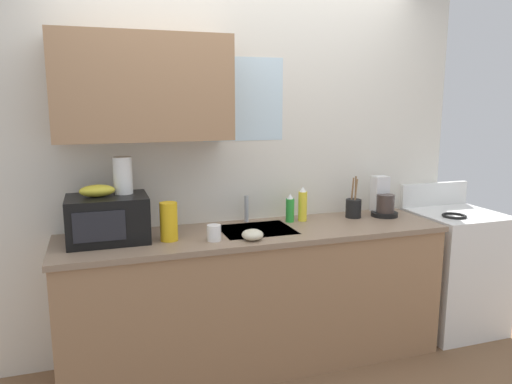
# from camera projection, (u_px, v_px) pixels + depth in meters

# --- Properties ---
(kitchen_wall_assembly) EXTENTS (3.24, 0.42, 2.50)m
(kitchen_wall_assembly) POSITION_uv_depth(u_px,v_px,m) (223.00, 154.00, 3.26)
(kitchen_wall_assembly) COLOR silver
(kitchen_wall_assembly) RESTS_ON ground
(counter_unit) EXTENTS (2.47, 0.63, 0.90)m
(counter_unit) POSITION_uv_depth(u_px,v_px,m) (256.00, 296.00, 3.18)
(counter_unit) COLOR #9E7551
(counter_unit) RESTS_ON ground
(sink_faucet) EXTENTS (0.03, 0.03, 0.18)m
(sink_faucet) POSITION_uv_depth(u_px,v_px,m) (246.00, 209.00, 3.31)
(sink_faucet) COLOR #B2B5BA
(sink_faucet) RESTS_ON counter_unit
(stove_range) EXTENTS (0.60, 0.60, 1.08)m
(stove_range) POSITION_uv_depth(u_px,v_px,m) (453.00, 269.00, 3.68)
(stove_range) COLOR white
(stove_range) RESTS_ON ground
(microwave) EXTENTS (0.46, 0.35, 0.27)m
(microwave) POSITION_uv_depth(u_px,v_px,m) (108.00, 219.00, 2.84)
(microwave) COLOR black
(microwave) RESTS_ON counter_unit
(banana_bunch) EXTENTS (0.20, 0.11, 0.07)m
(banana_bunch) POSITION_uv_depth(u_px,v_px,m) (97.00, 191.00, 2.80)
(banana_bunch) COLOR gold
(banana_bunch) RESTS_ON microwave
(paper_towel_roll) EXTENTS (0.11, 0.11, 0.22)m
(paper_towel_roll) POSITION_uv_depth(u_px,v_px,m) (123.00, 175.00, 2.87)
(paper_towel_roll) COLOR white
(paper_towel_roll) RESTS_ON microwave
(coffee_maker) EXTENTS (0.19, 0.21, 0.28)m
(coffee_maker) POSITION_uv_depth(u_px,v_px,m) (383.00, 201.00, 3.49)
(coffee_maker) COLOR black
(coffee_maker) RESTS_ON counter_unit
(dish_soap_bottle_green) EXTENTS (0.06, 0.06, 0.20)m
(dish_soap_bottle_green) POSITION_uv_depth(u_px,v_px,m) (290.00, 209.00, 3.31)
(dish_soap_bottle_green) COLOR green
(dish_soap_bottle_green) RESTS_ON counter_unit
(dish_soap_bottle_yellow) EXTENTS (0.06, 0.06, 0.24)m
(dish_soap_bottle_yellow) POSITION_uv_depth(u_px,v_px,m) (303.00, 205.00, 3.33)
(dish_soap_bottle_yellow) COLOR yellow
(dish_soap_bottle_yellow) RESTS_ON counter_unit
(cereal_canister) EXTENTS (0.10, 0.10, 0.23)m
(cereal_canister) POSITION_uv_depth(u_px,v_px,m) (169.00, 222.00, 2.86)
(cereal_canister) COLOR gold
(cereal_canister) RESTS_ON counter_unit
(mug_white) EXTENTS (0.08, 0.08, 0.09)m
(mug_white) POSITION_uv_depth(u_px,v_px,m) (214.00, 233.00, 2.87)
(mug_white) COLOR white
(mug_white) RESTS_ON counter_unit
(utensil_crock) EXTENTS (0.11, 0.11, 0.29)m
(utensil_crock) POSITION_uv_depth(u_px,v_px,m) (353.00, 208.00, 3.44)
(utensil_crock) COLOR black
(utensil_crock) RESTS_ON counter_unit
(small_bowl) EXTENTS (0.13, 0.13, 0.06)m
(small_bowl) POSITION_uv_depth(u_px,v_px,m) (253.00, 235.00, 2.88)
(small_bowl) COLOR beige
(small_bowl) RESTS_ON counter_unit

